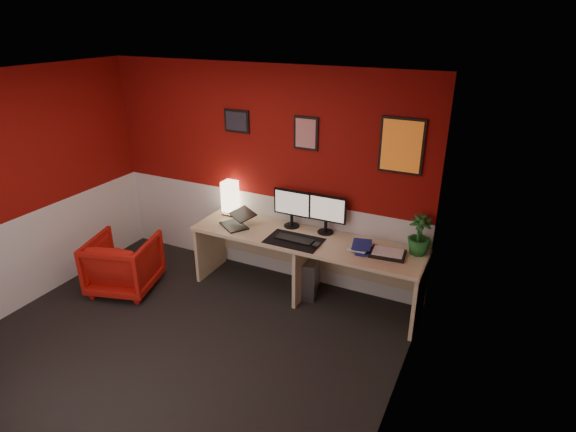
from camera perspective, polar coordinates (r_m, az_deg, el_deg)
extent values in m
cube|color=black|center=(4.77, -13.41, -15.68)|extent=(4.00, 3.50, 0.01)
cube|color=white|center=(3.77, -17.05, 15.41)|extent=(4.00, 3.50, 0.01)
cube|color=maroon|center=(5.45, -3.19, 5.09)|extent=(4.00, 0.01, 2.50)
cube|color=maroon|center=(5.57, -30.97, 2.10)|extent=(0.01, 3.50, 2.50)
cube|color=maroon|center=(3.29, 13.02, -8.60)|extent=(0.01, 3.50, 2.50)
cube|color=silver|center=(5.72, -3.05, -2.07)|extent=(4.00, 0.01, 1.00)
cube|color=silver|center=(5.84, -29.43, -4.76)|extent=(0.01, 3.50, 1.00)
cube|color=silver|center=(3.74, 11.85, -18.38)|extent=(0.01, 3.50, 1.00)
cube|color=#CDB283|center=(5.24, 2.06, -6.31)|extent=(2.60, 0.65, 0.73)
cube|color=#FFE5B2|center=(5.63, -7.10, 2.11)|extent=(0.16, 0.16, 0.40)
cube|color=black|center=(5.33, -6.68, -0.20)|extent=(0.40, 0.37, 0.22)
cube|color=black|center=(5.22, 0.48, 1.62)|extent=(0.45, 0.06, 0.58)
cube|color=black|center=(5.09, 4.72, 0.91)|extent=(0.45, 0.06, 0.58)
cube|color=black|center=(5.00, 0.75, -3.04)|extent=(0.60, 0.38, 0.01)
cube|color=black|center=(5.01, 0.78, -2.85)|extent=(0.42, 0.15, 0.02)
cube|color=black|center=(4.88, 3.49, -3.58)|extent=(0.06, 0.10, 0.03)
imported|color=navy|center=(4.86, 8.40, -4.01)|extent=(0.24, 0.30, 0.03)
imported|color=silver|center=(4.89, 7.89, -3.44)|extent=(0.22, 0.28, 0.02)
imported|color=navy|center=(4.85, 7.89, -3.40)|extent=(0.24, 0.29, 0.02)
cube|color=black|center=(4.82, 12.13, -4.55)|extent=(0.37, 0.28, 0.03)
imported|color=#19591E|center=(4.84, 15.82, -2.26)|extent=(0.25, 0.25, 0.41)
cube|color=#99999E|center=(5.38, 2.56, -7.18)|extent=(0.30, 0.48, 0.45)
imported|color=#BA130A|center=(5.71, -19.48, -5.52)|extent=(0.87, 0.88, 0.65)
cube|color=black|center=(5.43, -6.30, 11.49)|extent=(0.32, 0.02, 0.26)
cube|color=red|center=(5.04, 2.22, 10.11)|extent=(0.28, 0.02, 0.36)
cube|color=orange|center=(4.74, 13.75, 8.34)|extent=(0.44, 0.02, 0.56)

